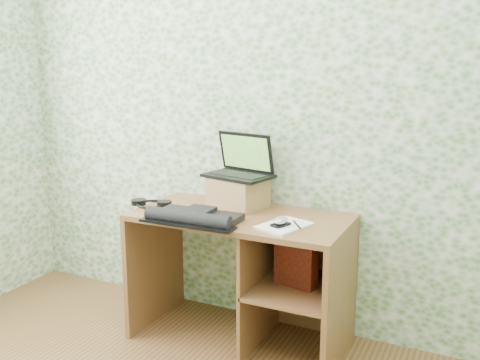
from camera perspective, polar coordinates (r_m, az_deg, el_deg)
The scene contains 10 objects.
wall_back at distance 3.15m, azimuth 2.50°, elevation 7.37°, with size 3.50×3.50×0.00m, color white.
desk at distance 3.06m, azimuth 1.62°, elevation -8.59°, with size 1.20×0.60×0.75m.
riser at distance 3.11m, azimuth -0.19°, elevation -1.30°, with size 0.29×0.25×0.18m, color #A47849.
laptop at distance 3.12m, azimuth 0.13°, elevation 1.49°, with size 0.42×0.34×0.25m.
keyboard at distance 2.85m, azimuth -4.93°, elevation -3.93°, with size 0.53×0.27×0.07m.
headphones at distance 3.21m, azimuth -9.42°, elevation -2.49°, with size 0.25×0.21×0.03m.
notepad at distance 2.76m, azimuth 4.71°, elevation -4.90°, with size 0.19×0.28×0.01m, color white.
mouse at distance 2.74m, azimuth 4.35°, elevation -4.52°, with size 0.07×0.11×0.04m, color silver.
pen at distance 2.76m, azimuth 6.07°, elevation -4.73°, with size 0.01×0.01×0.13m, color black.
red_box at distance 2.93m, azimuth 5.96°, elevation -8.64°, with size 0.23×0.07×0.28m, color maroon.
Camera 1 is at (1.23, -1.14, 1.57)m, focal length 40.00 mm.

